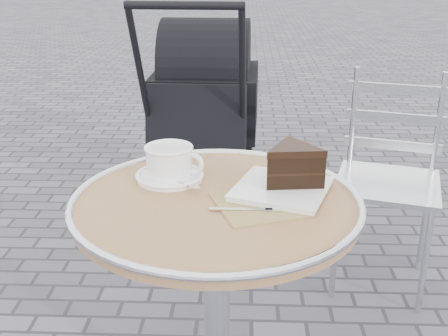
{
  "coord_description": "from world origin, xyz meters",
  "views": [
    {
      "loc": [
        0.07,
        -1.25,
        1.3
      ],
      "look_at": [
        0.02,
        0.09,
        0.78
      ],
      "focal_mm": 45.0,
      "sensor_mm": 36.0,
      "label": 1
    }
  ],
  "objects_px": {
    "cafe_table": "(217,258)",
    "cake_plate_set": "(290,171)",
    "cappuccino_set": "(170,165)",
    "bistro_chair": "(391,155)",
    "baby_stroller": "(204,113)"
  },
  "relations": [
    {
      "from": "cappuccino_set",
      "to": "baby_stroller",
      "type": "relative_size",
      "value": 0.17
    },
    {
      "from": "cappuccino_set",
      "to": "bistro_chair",
      "type": "relative_size",
      "value": 0.22
    },
    {
      "from": "cake_plate_set",
      "to": "bistro_chair",
      "type": "distance_m",
      "value": 0.98
    },
    {
      "from": "bistro_chair",
      "to": "baby_stroller",
      "type": "xyz_separation_m",
      "value": [
        -0.8,
        0.7,
        -0.03
      ]
    },
    {
      "from": "cappuccino_set",
      "to": "baby_stroller",
      "type": "distance_m",
      "value": 1.48
    },
    {
      "from": "cafe_table",
      "to": "cake_plate_set",
      "type": "bearing_deg",
      "value": 18.79
    },
    {
      "from": "cafe_table",
      "to": "cappuccino_set",
      "type": "relative_size",
      "value": 3.93
    },
    {
      "from": "cafe_table",
      "to": "cake_plate_set",
      "type": "height_order",
      "value": "cake_plate_set"
    },
    {
      "from": "cafe_table",
      "to": "cappuccino_set",
      "type": "height_order",
      "value": "cappuccino_set"
    },
    {
      "from": "bistro_chair",
      "to": "cake_plate_set",
      "type": "bearing_deg",
      "value": -104.11
    },
    {
      "from": "cake_plate_set",
      "to": "bistro_chair",
      "type": "height_order",
      "value": "bistro_chair"
    },
    {
      "from": "cake_plate_set",
      "to": "cafe_table",
      "type": "bearing_deg",
      "value": -141.98
    },
    {
      "from": "cafe_table",
      "to": "bistro_chair",
      "type": "xyz_separation_m",
      "value": [
        0.65,
        0.88,
        -0.03
      ]
    },
    {
      "from": "cake_plate_set",
      "to": "baby_stroller",
      "type": "xyz_separation_m",
      "value": [
        -0.33,
        1.52,
        -0.28
      ]
    },
    {
      "from": "cafe_table",
      "to": "cake_plate_set",
      "type": "xyz_separation_m",
      "value": [
        0.18,
        0.06,
        0.22
      ]
    }
  ]
}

